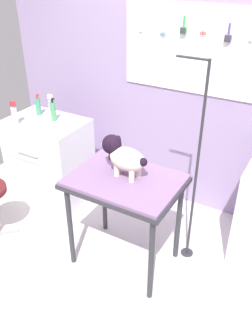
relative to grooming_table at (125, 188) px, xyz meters
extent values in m
cube|color=silver|center=(-0.04, -0.15, -0.78)|extent=(4.40, 4.00, 0.04)
cube|color=#9B85AF|center=(-0.04, 1.13, 0.39)|extent=(4.00, 0.06, 2.30)
cube|color=white|center=(0.06, 1.10, 0.86)|extent=(1.35, 0.02, 0.77)
cylinder|color=gray|center=(-0.46, 1.09, 1.11)|extent=(0.01, 0.02, 0.01)
cube|color=silver|center=(-0.46, 1.08, 1.04)|extent=(0.03, 0.01, 0.13)
cylinder|color=gray|center=(-0.23, 1.09, 1.11)|extent=(0.01, 0.02, 0.01)
cube|color=silver|center=(-0.24, 1.08, 1.04)|extent=(0.01, 0.00, 0.11)
cube|color=silver|center=(-0.23, 1.08, 1.04)|extent=(0.01, 0.00, 0.11)
torus|color=#2F76C0|center=(-0.24, 1.08, 0.97)|extent=(0.03, 0.01, 0.03)
torus|color=#2F76C0|center=(-0.22, 1.08, 0.97)|extent=(0.03, 0.01, 0.03)
cylinder|color=gray|center=(-0.03, 1.09, 1.15)|extent=(0.01, 0.02, 0.01)
cylinder|color=green|center=(-0.03, 1.08, 1.09)|extent=(0.02, 0.02, 0.09)
cube|color=green|center=(-0.03, 1.08, 1.02)|extent=(0.06, 0.02, 0.06)
cube|color=#333338|center=(-0.03, 1.06, 1.02)|extent=(0.05, 0.01, 0.05)
cylinder|color=gray|center=(0.14, 1.09, 1.15)|extent=(0.01, 0.02, 0.01)
cube|color=silver|center=(0.14, 1.08, 1.08)|extent=(0.01, 0.00, 0.11)
cube|color=silver|center=(0.15, 1.08, 1.08)|extent=(0.01, 0.00, 0.11)
torus|color=red|center=(0.13, 1.08, 1.01)|extent=(0.03, 0.01, 0.03)
torus|color=red|center=(0.16, 1.08, 1.01)|extent=(0.03, 0.01, 0.03)
cylinder|color=gray|center=(0.36, 1.09, 1.12)|extent=(0.01, 0.02, 0.01)
cylinder|color=#5D438D|center=(0.36, 1.08, 1.07)|extent=(0.02, 0.02, 0.09)
cube|color=#5D438D|center=(0.36, 1.08, 0.99)|extent=(0.06, 0.02, 0.06)
cube|color=#333338|center=(0.36, 1.06, 0.99)|extent=(0.05, 0.01, 0.05)
cube|color=silver|center=(0.54, 1.08, 1.05)|extent=(0.03, 0.01, 0.13)
cylinder|color=#2D2D33|center=(-0.38, -0.26, -0.36)|extent=(0.04, 0.04, 0.79)
cylinder|color=#2D2D33|center=(0.38, -0.26, -0.36)|extent=(0.04, 0.04, 0.79)
cylinder|color=#2D2D33|center=(-0.38, 0.26, -0.36)|extent=(0.04, 0.04, 0.79)
cylinder|color=#2D2D33|center=(0.38, 0.26, -0.36)|extent=(0.04, 0.04, 0.79)
cube|color=#2D2D33|center=(0.00, 0.00, 0.05)|extent=(0.88, 0.64, 0.03)
cube|color=gray|center=(0.00, 0.00, 0.08)|extent=(0.85, 0.62, 0.03)
cylinder|color=#2D2D33|center=(0.46, 0.34, -0.75)|extent=(0.11, 0.11, 0.01)
cylinder|color=#2D2D33|center=(0.46, 0.34, 0.12)|extent=(0.02, 0.02, 1.76)
cylinder|color=#2D2D33|center=(0.34, 0.34, 0.99)|extent=(0.24, 0.02, 0.02)
cylinder|color=beige|center=(-0.07, 0.00, 0.15)|extent=(0.05, 0.05, 0.10)
cylinder|color=beige|center=(-0.07, 0.09, 0.15)|extent=(0.05, 0.05, 0.10)
cylinder|color=beige|center=(0.07, -0.01, 0.15)|extent=(0.05, 0.05, 0.10)
cylinder|color=beige|center=(0.08, 0.08, 0.15)|extent=(0.05, 0.05, 0.10)
ellipsoid|color=beige|center=(0.00, 0.04, 0.25)|extent=(0.33, 0.22, 0.17)
ellipsoid|color=black|center=(-0.11, 0.05, 0.24)|extent=(0.12, 0.15, 0.10)
sphere|color=black|center=(-0.15, 0.06, 0.33)|extent=(0.15, 0.15, 0.15)
ellipsoid|color=beige|center=(-0.21, 0.06, 0.31)|extent=(0.07, 0.07, 0.05)
sphere|color=black|center=(-0.24, 0.07, 0.31)|extent=(0.02, 0.02, 0.02)
ellipsoid|color=black|center=(-0.14, -0.01, 0.34)|extent=(0.05, 0.04, 0.08)
ellipsoid|color=black|center=(-0.13, 0.12, 0.34)|extent=(0.05, 0.04, 0.08)
sphere|color=black|center=(0.14, 0.03, 0.27)|extent=(0.07, 0.07, 0.07)
cube|color=silver|center=(-1.20, 0.45, -0.30)|extent=(0.80, 0.56, 0.91)
cube|color=silver|center=(-1.20, 0.17, -0.10)|extent=(0.70, 0.01, 0.18)
cylinder|color=#99999E|center=(-1.20, 0.16, -0.10)|extent=(0.24, 0.02, 0.02)
cube|color=#9E9EA3|center=(-1.16, -0.29, -0.75)|extent=(0.18, 0.18, 0.02)
cylinder|color=#419568|center=(-1.36, 0.54, 0.24)|extent=(0.05, 0.05, 0.18)
cylinder|color=red|center=(-1.36, 0.54, 0.34)|extent=(0.02, 0.02, 0.03)
cube|color=red|center=(-1.34, 0.54, 0.37)|extent=(0.03, 0.01, 0.01)
cylinder|color=#4B985F|center=(-1.12, 0.51, 0.24)|extent=(0.05, 0.05, 0.19)
cylinder|color=black|center=(-1.12, 0.51, 0.36)|extent=(0.02, 0.02, 0.03)
cube|color=black|center=(-1.11, 0.51, 0.38)|extent=(0.03, 0.01, 0.01)
cylinder|color=white|center=(-1.38, 0.24, 0.24)|extent=(0.06, 0.06, 0.17)
cylinder|color=white|center=(-1.38, 0.24, 0.33)|extent=(0.03, 0.03, 0.02)
cube|color=red|center=(-1.38, 0.24, 0.37)|extent=(0.05, 0.03, 0.04)
cylinder|color=#ACAABB|center=(-1.30, 0.68, 0.21)|extent=(0.06, 0.06, 0.12)
cylinder|color=#ACAABB|center=(-1.30, 0.68, 0.28)|extent=(0.03, 0.03, 0.02)
cube|color=silver|center=(-1.30, 0.68, 0.31)|extent=(0.05, 0.03, 0.04)
camera|label=1|loc=(1.18, -2.02, 1.60)|focal=38.27mm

